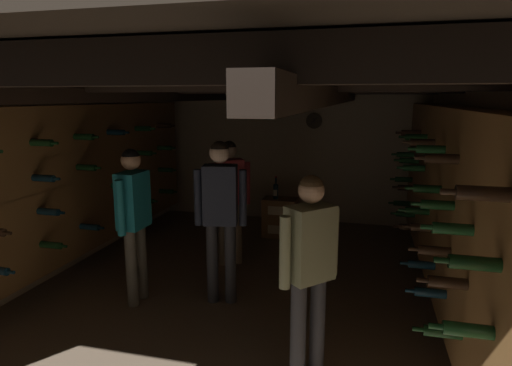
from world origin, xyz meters
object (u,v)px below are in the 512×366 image
(display_bottle, at_px, (276,190))
(person_guest_far_left, at_px, (230,191))
(person_host_center, at_px, (220,206))
(person_guest_mid_left, at_px, (134,212))
(person_guest_near_right, at_px, (310,259))
(wine_crate_stack, at_px, (280,217))

(display_bottle, bearing_deg, person_guest_far_left, -104.83)
(person_host_center, xyz_separation_m, person_guest_far_left, (-0.24, 1.05, -0.08))
(person_host_center, xyz_separation_m, person_guest_mid_left, (-0.87, -0.21, -0.06))
(display_bottle, bearing_deg, person_host_center, -92.42)
(person_guest_far_left, bearing_deg, display_bottle, 75.17)
(person_host_center, relative_size, person_guest_near_right, 1.08)
(wine_crate_stack, xyz_separation_m, display_bottle, (-0.07, -0.01, 0.44))
(wine_crate_stack, height_order, person_guest_far_left, person_guest_far_left)
(display_bottle, distance_m, person_guest_mid_left, 2.73)
(person_guest_mid_left, xyz_separation_m, person_guest_near_right, (1.92, -0.80, -0.03))
(wine_crate_stack, distance_m, person_guest_mid_left, 2.84)
(display_bottle, bearing_deg, person_guest_mid_left, -110.85)
(person_guest_mid_left, distance_m, person_guest_far_left, 1.42)
(wine_crate_stack, distance_m, person_guest_near_right, 3.53)
(wine_crate_stack, bearing_deg, person_guest_far_left, -107.58)
(person_guest_far_left, bearing_deg, person_host_center, -77.26)
(wine_crate_stack, distance_m, display_bottle, 0.44)
(wine_crate_stack, relative_size, person_guest_near_right, 0.38)
(wine_crate_stack, relative_size, person_guest_mid_left, 0.37)
(person_guest_far_left, bearing_deg, wine_crate_stack, 72.42)
(display_bottle, height_order, person_guest_near_right, person_guest_near_right)
(person_guest_mid_left, bearing_deg, person_host_center, 13.82)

